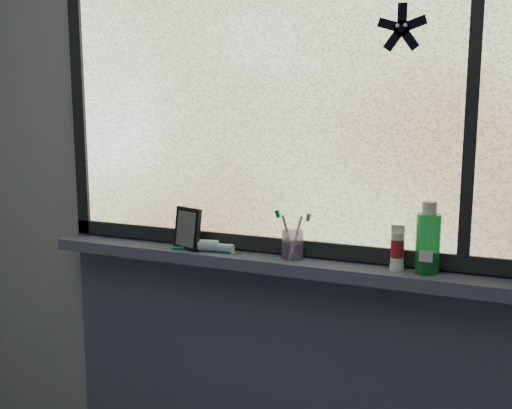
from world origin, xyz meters
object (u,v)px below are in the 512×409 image
at_px(mouthwash_bottle, 428,237).
at_px(cream_tube, 397,246).
at_px(vanity_mirror, 188,228).
at_px(toothbrush_cup, 292,245).

xyz_separation_m(mouthwash_bottle, cream_tube, (-0.09, -0.01, -0.03)).
relative_size(mouthwash_bottle, cream_tube, 1.79).
bearing_deg(vanity_mirror, mouthwash_bottle, 20.19).
bearing_deg(toothbrush_cup, mouthwash_bottle, -0.07).
height_order(mouthwash_bottle, cream_tube, mouthwash_bottle).
distance_m(toothbrush_cup, mouthwash_bottle, 0.42).
xyz_separation_m(vanity_mirror, mouthwash_bottle, (0.79, 0.02, 0.03)).
relative_size(vanity_mirror, cream_tube, 1.47).
bearing_deg(cream_tube, vanity_mirror, -178.82).
height_order(vanity_mirror, cream_tube, vanity_mirror).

